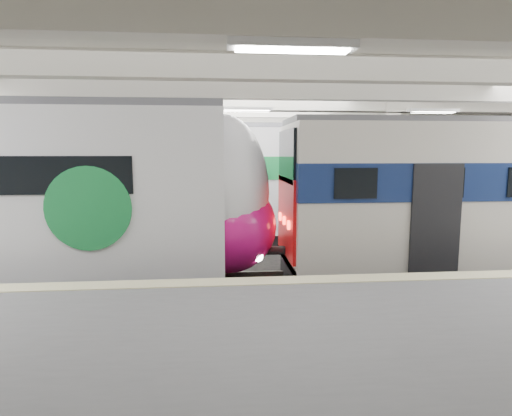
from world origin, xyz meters
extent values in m
cube|color=black|center=(0.00, 0.00, -0.05)|extent=(36.00, 24.00, 0.10)
cube|color=silver|center=(0.00, 0.00, 5.55)|extent=(36.00, 24.00, 0.20)
cube|color=beige|center=(0.00, 10.00, 2.75)|extent=(30.00, 0.10, 5.50)
cube|color=beige|center=(0.00, -10.00, 2.75)|extent=(30.00, 0.10, 5.50)
cube|color=#5C5C5F|center=(0.00, -6.50, 0.55)|extent=(30.00, 7.00, 1.10)
cube|color=beige|center=(0.00, -3.25, 1.11)|extent=(30.00, 0.50, 0.02)
cube|color=beige|center=(-3.00, 3.00, 2.75)|extent=(0.50, 0.50, 5.50)
cube|color=beige|center=(5.00, 3.00, 2.75)|extent=(0.50, 0.50, 5.50)
cube|color=beige|center=(0.00, 0.00, 5.25)|extent=(30.00, 18.00, 0.50)
cube|color=#59544C|center=(0.00, 0.00, 0.08)|extent=(30.00, 1.52, 0.16)
cube|color=#59544C|center=(0.00, 5.50, 0.08)|extent=(30.00, 1.52, 0.16)
cylinder|color=black|center=(0.00, 0.00, 4.70)|extent=(30.00, 0.03, 0.03)
cylinder|color=black|center=(0.00, 5.50, 4.70)|extent=(30.00, 0.03, 0.03)
cube|color=white|center=(0.00, -2.00, 4.92)|extent=(26.00, 8.40, 0.12)
ellipsoid|color=silver|center=(-0.77, 0.00, 2.58)|extent=(2.46, 3.04, 4.09)
ellipsoid|color=#C5106E|center=(-0.65, 0.00, 1.67)|extent=(2.61, 3.10, 2.50)
cylinder|color=#17813B|center=(-3.83, -1.58, 2.38)|extent=(1.92, 0.06, 1.92)
cube|color=red|center=(0.94, 0.00, 1.89)|extent=(0.08, 2.54, 2.13)
cube|color=black|center=(0.94, 0.00, 3.52)|extent=(0.08, 2.39, 1.39)
cube|color=silver|center=(-5.50, 5.50, 2.51)|extent=(14.91, 3.42, 4.02)
cube|color=#17813B|center=(-5.50, 5.50, 3.04)|extent=(14.95, 3.49, 0.85)
cube|color=#4C4C51|center=(-5.50, 5.50, 4.63)|extent=(14.89, 2.89, 0.16)
cube|color=black|center=(-5.50, 5.50, 0.30)|extent=(14.90, 3.10, 0.60)
camera|label=1|loc=(-0.94, -11.39, 3.66)|focal=30.00mm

